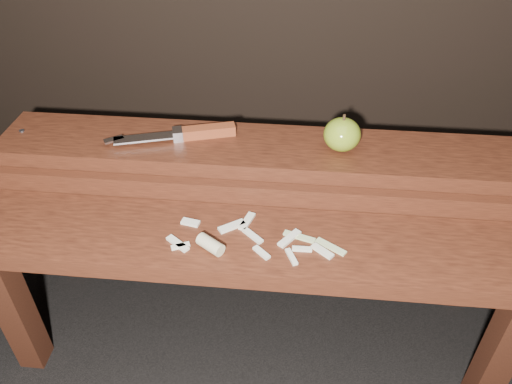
# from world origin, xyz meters

# --- Properties ---
(ground) EXTENTS (60.00, 60.00, 0.00)m
(ground) POSITION_xyz_m (0.00, 0.00, 0.00)
(ground) COLOR black
(bench_front_tier) EXTENTS (1.20, 0.20, 0.42)m
(bench_front_tier) POSITION_xyz_m (0.00, -0.06, 0.35)
(bench_front_tier) COLOR #32160C
(bench_front_tier) RESTS_ON ground
(bench_rear_tier) EXTENTS (1.20, 0.21, 0.50)m
(bench_rear_tier) POSITION_xyz_m (0.00, 0.17, 0.41)
(bench_rear_tier) COLOR #32160C
(bench_rear_tier) RESTS_ON ground
(apple) EXTENTS (0.08, 0.08, 0.09)m
(apple) POSITION_xyz_m (0.18, 0.17, 0.54)
(apple) COLOR olive
(apple) RESTS_ON bench_rear_tier
(knife) EXTENTS (0.29, 0.11, 0.03)m
(knife) POSITION_xyz_m (-0.16, 0.18, 0.51)
(knife) COLOR brown
(knife) RESTS_ON bench_rear_tier
(apple_scraps) EXTENTS (0.36, 0.14, 0.03)m
(apple_scraps) POSITION_xyz_m (-0.02, -0.07, 0.43)
(apple_scraps) COLOR beige
(apple_scraps) RESTS_ON bench_front_tier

